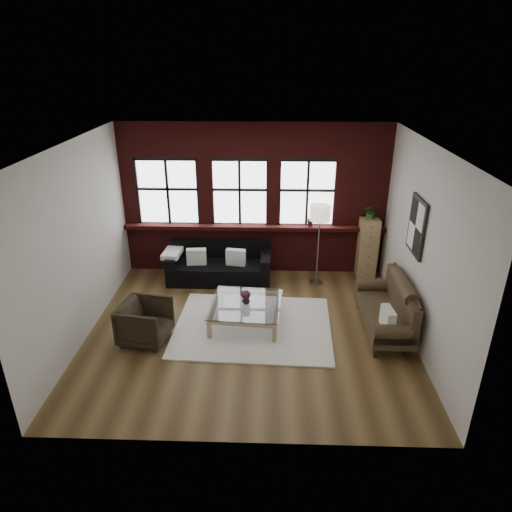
{
  "coord_description": "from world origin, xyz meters",
  "views": [
    {
      "loc": [
        0.34,
        -6.7,
        4.44
      ],
      "look_at": [
        0.1,
        0.6,
        1.15
      ],
      "focal_mm": 32.0,
      "sensor_mm": 36.0,
      "label": 1
    }
  ],
  "objects_px": {
    "floor_lamp": "(318,242)",
    "coffee_table": "(246,314)",
    "drawer_chest": "(367,248)",
    "dark_sofa": "(219,263)",
    "vintage_settee": "(384,307)",
    "armchair": "(145,322)",
    "vase": "(246,300)"
  },
  "relations": [
    {
      "from": "dark_sofa",
      "to": "coffee_table",
      "type": "bearing_deg",
      "value": -68.86
    },
    {
      "from": "floor_lamp",
      "to": "vintage_settee",
      "type": "bearing_deg",
      "value": -60.63
    },
    {
      "from": "floor_lamp",
      "to": "coffee_table",
      "type": "bearing_deg",
      "value": -131.11
    },
    {
      "from": "drawer_chest",
      "to": "floor_lamp",
      "type": "relative_size",
      "value": 0.7
    },
    {
      "from": "floor_lamp",
      "to": "drawer_chest",
      "type": "bearing_deg",
      "value": 21.11
    },
    {
      "from": "vintage_settee",
      "to": "drawer_chest",
      "type": "distance_m",
      "value": 2.18
    },
    {
      "from": "dark_sofa",
      "to": "armchair",
      "type": "height_order",
      "value": "dark_sofa"
    },
    {
      "from": "vintage_settee",
      "to": "coffee_table",
      "type": "height_order",
      "value": "vintage_settee"
    },
    {
      "from": "vintage_settee",
      "to": "armchair",
      "type": "relative_size",
      "value": 2.27
    },
    {
      "from": "armchair",
      "to": "floor_lamp",
      "type": "height_order",
      "value": "floor_lamp"
    },
    {
      "from": "coffee_table",
      "to": "drawer_chest",
      "type": "relative_size",
      "value": 0.95
    },
    {
      "from": "vintage_settee",
      "to": "coffee_table",
      "type": "bearing_deg",
      "value": 176.02
    },
    {
      "from": "dark_sofa",
      "to": "vintage_settee",
      "type": "bearing_deg",
      "value": -31.35
    },
    {
      "from": "dark_sofa",
      "to": "drawer_chest",
      "type": "bearing_deg",
      "value": 6.11
    },
    {
      "from": "armchair",
      "to": "coffee_table",
      "type": "height_order",
      "value": "armchair"
    },
    {
      "from": "vintage_settee",
      "to": "coffee_table",
      "type": "relative_size",
      "value": 1.44
    },
    {
      "from": "dark_sofa",
      "to": "coffee_table",
      "type": "height_order",
      "value": "dark_sofa"
    },
    {
      "from": "coffee_table",
      "to": "drawer_chest",
      "type": "xyz_separation_m",
      "value": [
        2.47,
        2.0,
        0.45
      ]
    },
    {
      "from": "dark_sofa",
      "to": "drawer_chest",
      "type": "relative_size",
      "value": 1.66
    },
    {
      "from": "coffee_table",
      "to": "floor_lamp",
      "type": "bearing_deg",
      "value": 48.89
    },
    {
      "from": "dark_sofa",
      "to": "floor_lamp",
      "type": "relative_size",
      "value": 1.15
    },
    {
      "from": "vase",
      "to": "dark_sofa",
      "type": "bearing_deg",
      "value": 111.14
    },
    {
      "from": "vintage_settee",
      "to": "drawer_chest",
      "type": "relative_size",
      "value": 1.36
    },
    {
      "from": "dark_sofa",
      "to": "floor_lamp",
      "type": "distance_m",
      "value": 2.1
    },
    {
      "from": "armchair",
      "to": "drawer_chest",
      "type": "xyz_separation_m",
      "value": [
        4.11,
        2.58,
        0.29
      ]
    },
    {
      "from": "dark_sofa",
      "to": "floor_lamp",
      "type": "height_order",
      "value": "floor_lamp"
    },
    {
      "from": "armchair",
      "to": "drawer_chest",
      "type": "distance_m",
      "value": 4.86
    },
    {
      "from": "dark_sofa",
      "to": "vintage_settee",
      "type": "xyz_separation_m",
      "value": [
        3.01,
        -1.83,
        0.08
      ]
    },
    {
      "from": "dark_sofa",
      "to": "drawer_chest",
      "type": "height_order",
      "value": "drawer_chest"
    },
    {
      "from": "vase",
      "to": "coffee_table",
      "type": "bearing_deg",
      "value": 180.0
    },
    {
      "from": "drawer_chest",
      "to": "floor_lamp",
      "type": "xyz_separation_m",
      "value": [
        -1.08,
        -0.42,
        0.28
      ]
    },
    {
      "from": "armchair",
      "to": "drawer_chest",
      "type": "height_order",
      "value": "drawer_chest"
    }
  ]
}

